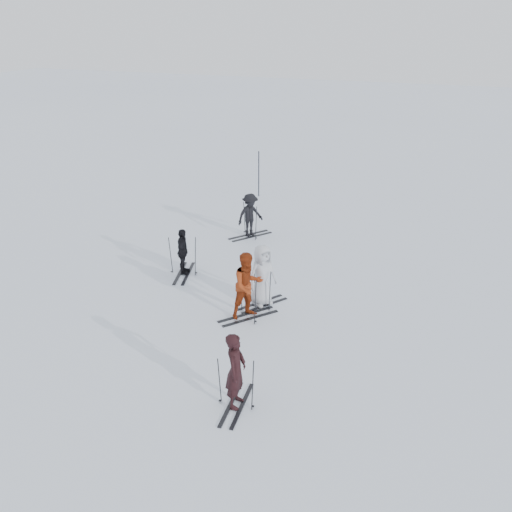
# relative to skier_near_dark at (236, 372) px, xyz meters

# --- Properties ---
(ground) EXTENTS (120.00, 120.00, 0.00)m
(ground) POSITION_rel_skier_near_dark_xyz_m (-1.80, 4.74, -0.88)
(ground) COLOR silver
(ground) RESTS_ON ground
(skier_near_dark) EXTENTS (0.49, 0.69, 1.76)m
(skier_near_dark) POSITION_rel_skier_near_dark_xyz_m (0.00, 0.00, 0.00)
(skier_near_dark) COLOR black
(skier_near_dark) RESTS_ON ground
(skier_red) EXTENTS (1.15, 1.19, 1.92)m
(skier_red) POSITION_rel_skier_near_dark_xyz_m (-1.26, 3.75, 0.08)
(skier_red) COLOR maroon
(skier_red) RESTS_ON ground
(skier_grey) EXTENTS (0.98, 1.08, 1.85)m
(skier_grey) POSITION_rel_skier_near_dark_xyz_m (-1.16, 4.60, 0.04)
(skier_grey) COLOR silver
(skier_grey) RESTS_ON ground
(skier_uphill_left) EXTENTS (0.60, 0.96, 1.53)m
(skier_uphill_left) POSITION_rel_skier_near_dark_xyz_m (-4.33, 5.65, -0.12)
(skier_uphill_left) COLOR black
(skier_uphill_left) RESTS_ON ground
(skier_uphill_far) EXTENTS (1.12, 1.23, 1.66)m
(skier_uphill_far) POSITION_rel_skier_near_dark_xyz_m (-3.59, 9.65, -0.05)
(skier_uphill_far) COLOR black
(skier_uphill_far) RESTS_ON ground
(skis_near_dark) EXTENTS (1.76, 1.07, 1.22)m
(skis_near_dark) POSITION_rel_skier_near_dark_xyz_m (0.00, 0.00, -0.27)
(skis_near_dark) COLOR black
(skis_near_dark) RESTS_ON ground
(skis_red) EXTENTS (2.04, 1.89, 1.33)m
(skis_red) POSITION_rel_skier_near_dark_xyz_m (-1.26, 3.75, -0.21)
(skis_red) COLOR black
(skis_red) RESTS_ON ground
(skis_grey) EXTENTS (1.89, 1.65, 1.22)m
(skis_grey) POSITION_rel_skier_near_dark_xyz_m (-1.16, 4.60, -0.27)
(skis_grey) COLOR black
(skis_grey) RESTS_ON ground
(skis_uphill_left) EXTENTS (2.03, 1.43, 1.34)m
(skis_uphill_left) POSITION_rel_skier_near_dark_xyz_m (-4.33, 5.65, -0.21)
(skis_uphill_left) COLOR black
(skis_uphill_left) RESTS_ON ground
(skis_uphill_far) EXTENTS (2.05, 1.84, 1.33)m
(skis_uphill_far) POSITION_rel_skier_near_dark_xyz_m (-3.59, 9.65, -0.21)
(skis_uphill_far) COLOR black
(skis_uphill_far) RESTS_ON ground
(piste_marker) EXTENTS (0.06, 0.06, 2.13)m
(piste_marker) POSITION_rel_skier_near_dark_xyz_m (-5.18, 14.60, 0.19)
(piste_marker) COLOR black
(piste_marker) RESTS_ON ground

